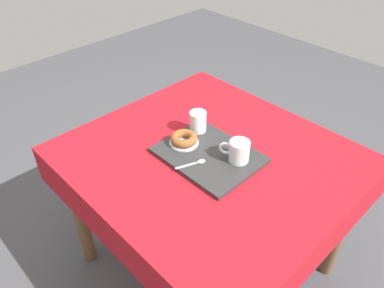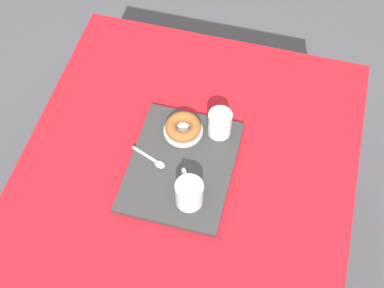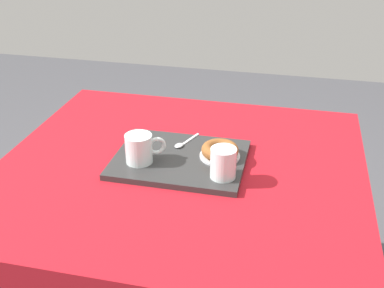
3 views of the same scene
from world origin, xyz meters
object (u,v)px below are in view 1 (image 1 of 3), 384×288
water_glass_near (198,122)px  sugar_donut_left (184,138)px  serving_tray (209,155)px  donut_plate_left (184,142)px  dining_table (210,172)px  teaspoon_near (198,162)px  tea_mug_left (239,152)px

water_glass_near → sugar_donut_left: 0.12m
serving_tray → water_glass_near: water_glass_near is taller
serving_tray → water_glass_near: 0.18m
water_glass_near → donut_plate_left: 0.12m
serving_tray → sugar_donut_left: bearing=12.3°
dining_table → teaspoon_near: teaspoon_near is taller
donut_plate_left → sugar_donut_left: (0.00, 0.00, 0.02)m
tea_mug_left → donut_plate_left: (0.23, 0.08, -0.04)m
dining_table → donut_plate_left: size_ratio=8.96×
dining_table → water_glass_near: bearing=-25.8°
water_glass_near → teaspoon_near: water_glass_near is taller
tea_mug_left → donut_plate_left: size_ratio=0.94×
tea_mug_left → teaspoon_near: bearing=53.5°
teaspoon_near → sugar_donut_left: bearing=90.5°
water_glass_near → sugar_donut_left: size_ratio=0.79×
dining_table → tea_mug_left: size_ratio=9.56×
donut_plate_left → teaspoon_near: 0.14m
sugar_donut_left → teaspoon_near: 0.14m
teaspoon_near → dining_table: bearing=32.9°
dining_table → serving_tray: serving_tray is taller
dining_table → donut_plate_left: (0.11, 0.04, 0.12)m
serving_tray → donut_plate_left: donut_plate_left is taller
tea_mug_left → sugar_donut_left: (0.23, 0.08, -0.02)m
water_glass_near → serving_tray: bearing=150.3°
dining_table → donut_plate_left: bearing=20.0°
tea_mug_left → water_glass_near: water_glass_near is taller
teaspoon_near → tea_mug_left: bearing=-15.6°
water_glass_near → tea_mug_left: bearing=173.3°
water_glass_near → donut_plate_left: (-0.03, 0.11, -0.04)m
dining_table → sugar_donut_left: bearing=20.0°
dining_table → sugar_donut_left: (0.11, 0.04, 0.14)m
donut_plate_left → serving_tray: bearing=-167.7°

